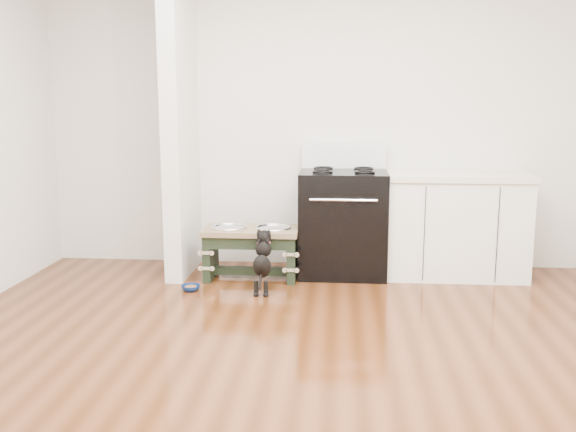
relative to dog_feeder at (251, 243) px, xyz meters
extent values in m
plane|color=#43200C|center=(0.54, -1.91, -0.32)|extent=(5.00, 5.00, 0.00)
plane|color=silver|center=(0.54, 0.59, 1.03)|extent=(5.00, 0.00, 5.00)
plane|color=silver|center=(0.54, -4.41, 1.03)|extent=(5.00, 0.00, 5.00)
cube|color=silver|center=(-0.64, 0.19, 1.03)|extent=(0.15, 0.80, 2.70)
cube|color=black|center=(0.79, 0.24, 0.14)|extent=(0.76, 0.65, 0.92)
cube|color=black|center=(0.79, -0.07, 0.08)|extent=(0.58, 0.02, 0.50)
cylinder|color=silver|center=(0.79, -0.11, 0.40)|extent=(0.56, 0.02, 0.02)
cube|color=white|center=(0.79, 0.52, 0.71)|extent=(0.76, 0.08, 0.22)
torus|color=black|center=(0.61, 0.10, 0.61)|extent=(0.18, 0.18, 0.02)
torus|color=black|center=(0.97, 0.10, 0.61)|extent=(0.18, 0.18, 0.02)
torus|color=black|center=(0.61, 0.38, 0.61)|extent=(0.18, 0.18, 0.02)
torus|color=black|center=(0.97, 0.38, 0.61)|extent=(0.18, 0.18, 0.02)
cube|color=white|center=(1.77, 0.27, 0.11)|extent=(1.20, 0.60, 0.86)
cube|color=beige|center=(1.77, 0.27, 0.57)|extent=(1.24, 0.64, 0.05)
cube|color=black|center=(1.77, 0.01, -0.27)|extent=(1.20, 0.06, 0.10)
cube|color=black|center=(-0.36, 0.01, -0.12)|extent=(0.07, 0.39, 0.40)
cube|color=black|center=(0.36, 0.01, -0.12)|extent=(0.07, 0.39, 0.40)
cube|color=black|center=(0.00, -0.17, 0.03)|extent=(0.65, 0.03, 0.10)
cube|color=black|center=(0.00, 0.01, -0.25)|extent=(0.65, 0.07, 0.07)
cube|color=brown|center=(0.00, 0.01, 0.11)|extent=(0.82, 0.44, 0.04)
cylinder|color=silver|center=(-0.19, 0.01, 0.11)|extent=(0.28, 0.28, 0.05)
cylinder|color=silver|center=(0.19, 0.01, 0.11)|extent=(0.28, 0.28, 0.05)
torus|color=silver|center=(-0.19, 0.01, 0.14)|extent=(0.32, 0.32, 0.02)
torus|color=silver|center=(0.19, 0.01, 0.14)|extent=(0.32, 0.32, 0.02)
cylinder|color=black|center=(0.11, -0.50, -0.26)|extent=(0.04, 0.04, 0.12)
cylinder|color=black|center=(0.18, -0.50, -0.26)|extent=(0.04, 0.04, 0.12)
sphere|color=black|center=(0.11, -0.51, -0.31)|extent=(0.04, 0.04, 0.04)
sphere|color=black|center=(0.18, -0.51, -0.31)|extent=(0.04, 0.04, 0.04)
ellipsoid|color=black|center=(0.15, -0.42, -0.10)|extent=(0.14, 0.33, 0.29)
sphere|color=black|center=(0.15, -0.31, 0.02)|extent=(0.13, 0.13, 0.13)
sphere|color=black|center=(0.15, -0.27, 0.11)|extent=(0.12, 0.12, 0.12)
sphere|color=black|center=(0.11, -0.19, 0.11)|extent=(0.04, 0.04, 0.04)
sphere|color=black|center=(0.18, -0.19, 0.11)|extent=(0.04, 0.04, 0.04)
cylinder|color=black|center=(0.15, -0.55, -0.19)|extent=(0.02, 0.09, 0.11)
torus|color=#D13D5B|center=(0.15, -0.29, 0.07)|extent=(0.11, 0.07, 0.10)
imported|color=navy|center=(-0.44, -0.40, -0.30)|extent=(0.19, 0.19, 0.05)
cylinder|color=#543418|center=(-0.44, -0.40, -0.29)|extent=(0.10, 0.10, 0.02)
camera|label=1|loc=(0.75, -5.36, 1.22)|focal=40.00mm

